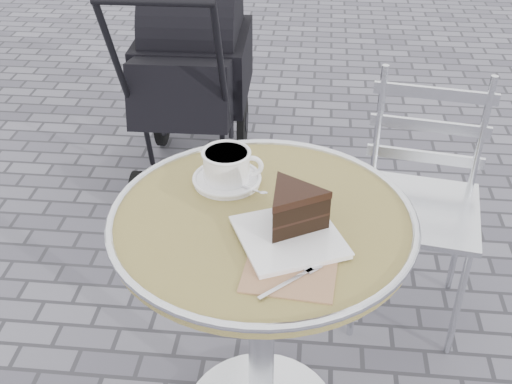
# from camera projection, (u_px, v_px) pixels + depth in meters

# --- Properties ---
(cafe_table) EXTENTS (0.72, 0.72, 0.74)m
(cafe_table) POSITION_uv_depth(u_px,v_px,m) (262.00, 271.00, 1.57)
(cafe_table) COLOR silver
(cafe_table) RESTS_ON ground
(cappuccino_set) EXTENTS (0.18, 0.17, 0.09)m
(cappuccino_set) POSITION_uv_depth(u_px,v_px,m) (228.00, 169.00, 1.58)
(cappuccino_set) COLOR white
(cappuccino_set) RESTS_ON cafe_table
(cake_plate_set) EXTENTS (0.28, 0.35, 0.11)m
(cake_plate_set) POSITION_uv_depth(u_px,v_px,m) (293.00, 215.00, 1.40)
(cake_plate_set) COLOR #A27358
(cake_plate_set) RESTS_ON cafe_table
(bistro_chair) EXTENTS (0.43, 0.43, 0.84)m
(bistro_chair) POSITION_uv_depth(u_px,v_px,m) (423.00, 172.00, 2.04)
(bistro_chair) COLOR silver
(bistro_chair) RESTS_ON ground
(baby_stroller) EXTENTS (0.47, 0.96, 0.99)m
(baby_stroller) POSITION_uv_depth(u_px,v_px,m) (191.00, 81.00, 2.80)
(baby_stroller) COLOR black
(baby_stroller) RESTS_ON ground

